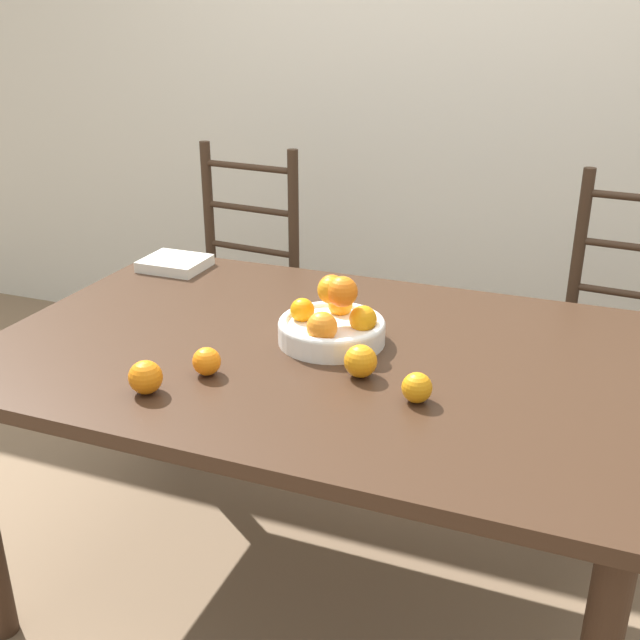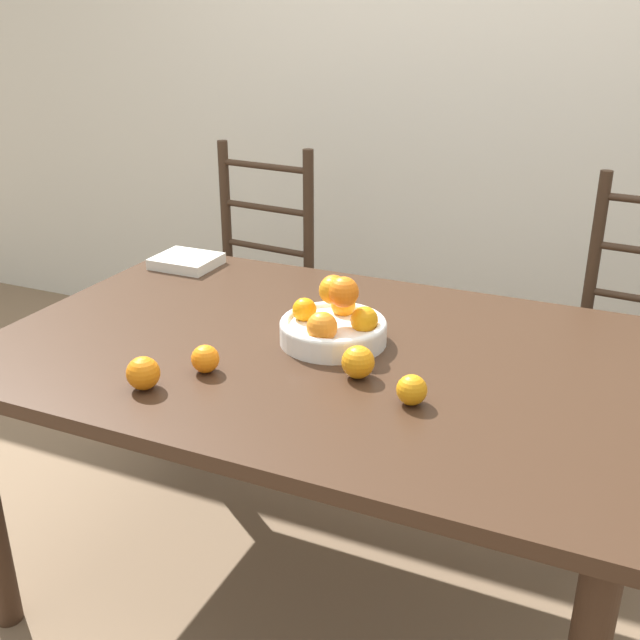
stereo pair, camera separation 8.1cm
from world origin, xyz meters
name	(u,v)px [view 1 (the left image)]	position (x,y,z in m)	size (l,w,h in m)	color
ground_plane	(318,587)	(0.00, 0.00, 0.00)	(12.00, 12.00, 0.00)	#7F664C
wall_back	(461,64)	(0.00, 1.56, 1.30)	(8.00, 0.06, 2.60)	silver
dining_table	(317,379)	(0.00, 0.00, 0.66)	(1.57, 1.05, 0.75)	#382316
fruit_bowl	(332,322)	(0.03, 0.03, 0.80)	(0.26, 0.26, 0.18)	white
orange_loose_0	(146,377)	(-0.25, -0.35, 0.78)	(0.07, 0.07, 0.07)	orange
orange_loose_1	(207,361)	(-0.17, -0.23, 0.78)	(0.06, 0.06, 0.06)	orange
orange_loose_2	(361,361)	(0.15, -0.12, 0.79)	(0.07, 0.07, 0.07)	orange
orange_loose_3	(417,388)	(0.29, -0.18, 0.78)	(0.06, 0.06, 0.06)	orange
chair_left	(234,297)	(-0.66, 0.82, 0.49)	(0.46, 0.44, 1.04)	#382619
chair_right	(622,353)	(0.72, 0.82, 0.49)	(0.46, 0.44, 1.04)	#382619
book_stack	(175,263)	(-0.63, 0.38, 0.76)	(0.19, 0.17, 0.03)	silver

